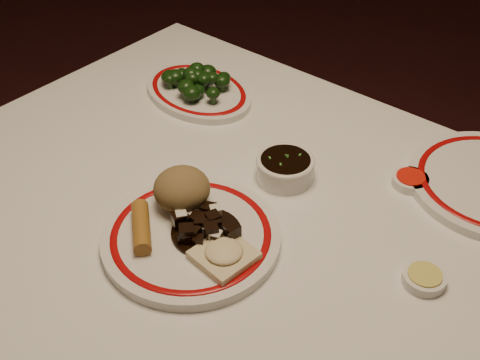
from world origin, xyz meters
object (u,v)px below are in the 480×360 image
(rice_mound, at_px, (182,189))
(spring_roll, at_px, (141,227))
(main_plate, at_px, (191,237))
(broccoli_plate, at_px, (199,91))
(broccoli_pile, at_px, (195,79))
(stirfry_heap, at_px, (204,227))
(soy_bowl, at_px, (285,169))
(fried_wonton, at_px, (224,254))
(dining_table, at_px, (245,252))

(rice_mound, bearing_deg, spring_roll, -91.07)
(main_plate, height_order, broccoli_plate, main_plate)
(broccoli_pile, bearing_deg, broccoli_plate, 52.80)
(main_plate, distance_m, stirfry_heap, 0.03)
(rice_mound, bearing_deg, soy_bowl, 67.30)
(spring_roll, distance_m, stirfry_heap, 0.10)
(broccoli_pile, bearing_deg, rice_mound, -50.24)
(stirfry_heap, height_order, soy_bowl, stirfry_heap)
(stirfry_heap, relative_size, soy_bowl, 1.09)
(broccoli_plate, bearing_deg, soy_bowl, -19.26)
(main_plate, bearing_deg, soy_bowl, 85.25)
(main_plate, xyz_separation_m, stirfry_heap, (0.02, 0.01, 0.02))
(fried_wonton, distance_m, stirfry_heap, 0.06)
(dining_table, relative_size, stirfry_heap, 10.84)
(rice_mound, bearing_deg, fried_wonton, -20.22)
(stirfry_heap, bearing_deg, soy_bowl, 89.46)
(spring_roll, relative_size, soy_bowl, 1.00)
(rice_mound, height_order, broccoli_pile, rice_mound)
(soy_bowl, bearing_deg, rice_mound, -112.70)
(dining_table, relative_size, rice_mound, 12.95)
(rice_mound, distance_m, soy_bowl, 0.20)
(spring_roll, xyz_separation_m, broccoli_pile, (-0.23, 0.37, 0.01))
(dining_table, relative_size, spring_roll, 11.80)
(main_plate, distance_m, broccoli_plate, 0.44)
(fried_wonton, distance_m, broccoli_pile, 0.50)
(spring_roll, distance_m, broccoli_pile, 0.44)
(stirfry_heap, distance_m, broccoli_pile, 0.44)
(main_plate, xyz_separation_m, spring_roll, (-0.06, -0.05, 0.02))
(dining_table, distance_m, main_plate, 0.15)
(spring_roll, distance_m, soy_bowl, 0.28)
(rice_mound, bearing_deg, main_plate, -36.17)
(main_plate, height_order, broccoli_pile, broccoli_pile)
(stirfry_heap, xyz_separation_m, soy_bowl, (0.00, 0.21, -0.01))
(dining_table, xyz_separation_m, rice_mound, (-0.08, -0.06, 0.14))
(stirfry_heap, distance_m, soy_bowl, 0.21)
(rice_mound, distance_m, broccoli_plate, 0.37)
(spring_roll, height_order, broccoli_plate, spring_roll)
(main_plate, xyz_separation_m, rice_mound, (-0.06, 0.04, 0.04))
(rice_mound, relative_size, soy_bowl, 0.91)
(dining_table, relative_size, broccoli_pile, 7.87)
(main_plate, relative_size, fried_wonton, 3.89)
(broccoli_plate, bearing_deg, rice_mound, -51.08)
(fried_wonton, bearing_deg, main_plate, 174.84)
(fried_wonton, height_order, soy_bowl, same)
(fried_wonton, relative_size, broccoli_plate, 0.31)
(spring_roll, xyz_separation_m, broccoli_plate, (-0.23, 0.38, -0.02))
(broccoli_plate, distance_m, broccoli_pile, 0.03)
(soy_bowl, bearing_deg, broccoli_pile, 161.67)
(rice_mound, height_order, fried_wonton, rice_mound)
(rice_mound, distance_m, stirfry_heap, 0.08)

